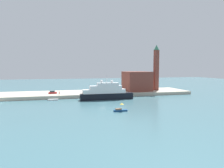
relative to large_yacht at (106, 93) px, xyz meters
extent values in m
plane|color=#3D6670|center=(-3.39, -9.11, -3.25)|extent=(400.00, 400.00, 0.00)
cube|color=#B7AD99|center=(-3.39, 18.76, -2.41)|extent=(110.00, 23.74, 1.69)
cube|color=black|center=(0.36, 0.00, -1.74)|extent=(25.40, 3.78, 3.02)
cube|color=white|center=(-0.91, 0.00, 0.74)|extent=(20.32, 3.47, 1.94)
cube|color=white|center=(-0.15, 0.00, 2.58)|extent=(15.24, 3.17, 1.73)
cube|color=white|center=(0.86, 0.00, 4.11)|extent=(10.16, 2.87, 1.34)
cylinder|color=silver|center=(0.36, 0.00, 6.49)|extent=(0.16, 0.16, 3.43)
sphere|color=white|center=(2.90, 0.00, 5.45)|extent=(1.33, 1.33, 1.33)
sphere|color=white|center=(-2.18, 0.00, 5.45)|extent=(1.33, 1.33, 1.33)
cube|color=navy|center=(-1.14, -27.13, -2.95)|extent=(4.76, 1.22, 0.60)
cube|color=#8C6647|center=(-1.85, -27.13, -2.40)|extent=(2.09, 0.98, 0.49)
cylinder|color=#B2B2B2|center=(-0.66, -27.13, -1.73)|extent=(0.06, 0.06, 1.83)
cone|color=gold|center=(-0.66, -27.13, -0.56)|extent=(1.45, 1.45, 0.51)
cube|color=silver|center=(-24.48, 3.68, -2.93)|extent=(4.52, 1.45, 0.63)
cube|color=brown|center=(22.78, 18.22, 4.04)|extent=(14.22, 15.21, 11.21)
cube|color=brown|center=(34.87, 17.58, 10.42)|extent=(2.51, 2.51, 23.97)
cone|color=#387A5B|center=(34.87, 17.58, 23.93)|extent=(3.26, 3.26, 3.06)
cube|color=#B21E1E|center=(-24.88, 15.68, -1.15)|extent=(4.16, 1.78, 0.82)
cube|color=#262D33|center=(-25.08, 15.68, -0.40)|extent=(2.50, 1.60, 0.68)
cylinder|color=maroon|center=(-21.64, 11.95, -0.87)|extent=(0.36, 0.36, 1.39)
sphere|color=tan|center=(-21.64, 11.95, -0.06)|extent=(0.24, 0.24, 0.24)
cylinder|color=black|center=(-0.81, 7.77, -1.12)|extent=(0.41, 0.41, 0.89)
camera|label=1|loc=(-21.72, -94.23, 11.96)|focal=32.78mm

